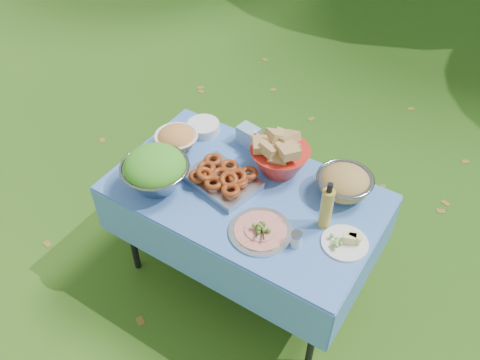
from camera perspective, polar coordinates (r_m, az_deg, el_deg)
name	(u,v)px	position (r m, az deg, el deg)	size (l,w,h in m)	color
ground	(244,274)	(3.33, 0.50, -10.52)	(80.00, 80.00, 0.00)	#0D3409
picnic_table	(245,236)	(3.03, 0.54, -6.34)	(1.46, 0.86, 0.76)	#84B1FF
salad_bowl	(155,170)	(2.73, -9.52, 1.13)	(0.37, 0.37, 0.24)	gray
pasta_bowl_white	(176,138)	(3.00, -7.17, 4.65)	(0.25, 0.25, 0.14)	white
plate_stack	(203,127)	(3.13, -4.14, 5.97)	(0.20, 0.20, 0.06)	white
wipes_box	(248,135)	(3.02, 0.95, 5.04)	(0.12, 0.09, 0.11)	#7DAACD
sanitizer_bottle	(255,142)	(2.93, 1.71, 4.25)	(0.05, 0.05, 0.16)	#D47F8F
bread_bowl	(280,154)	(2.81, 4.52, 2.90)	(0.34, 0.34, 0.22)	red
pasta_bowl_steel	(345,183)	(2.74, 11.66, -0.28)	(0.30, 0.30, 0.16)	gray
fried_tray	(222,178)	(2.76, -2.03, 0.22)	(0.38, 0.27, 0.09)	#ABABAF
charcuterie_platter	(261,227)	(2.53, 2.34, -5.33)	(0.32, 0.32, 0.07)	silver
oil_bottle	(327,205)	(2.51, 9.73, -2.81)	(0.06, 0.06, 0.29)	gold
cheese_plate	(346,239)	(2.53, 11.76, -6.55)	(0.23, 0.23, 0.06)	white
shaker	(296,239)	(2.48, 6.33, -6.65)	(0.06, 0.06, 0.09)	silver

